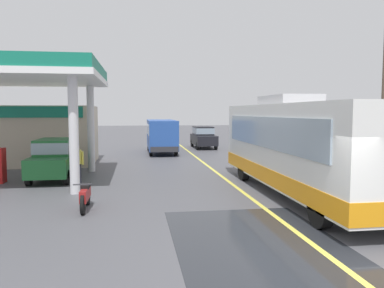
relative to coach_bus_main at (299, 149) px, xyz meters
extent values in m
plane|color=#4C4C51|center=(-1.85, 13.94, -1.72)|extent=(120.00, 120.00, 0.00)
cube|color=#D8CC4C|center=(-1.85, 8.94, -1.72)|extent=(0.16, 50.00, 0.01)
cube|color=#26282D|center=(-3.07, -4.52, -1.72)|extent=(3.92, 5.59, 0.01)
cube|color=white|center=(0.00, 0.01, 0.16)|extent=(2.50, 11.00, 2.90)
cube|color=orange|center=(0.00, 0.01, -0.94)|extent=(2.54, 11.04, 0.56)
cube|color=#8C9EAD|center=(-1.27, 0.01, 0.61)|extent=(0.06, 9.35, 1.10)
cube|color=#8C9EAD|center=(1.27, 0.01, 0.61)|extent=(0.06, 9.35, 1.10)
cube|color=#B2B2B7|center=(0.00, 1.01, 1.79)|extent=(1.60, 2.80, 0.36)
cylinder|color=black|center=(-1.10, -3.89, -1.22)|extent=(0.30, 1.00, 1.00)
cylinder|color=black|center=(-1.10, 3.31, -1.22)|extent=(0.30, 1.00, 1.00)
cylinder|color=black|center=(1.10, 3.31, -1.22)|extent=(0.30, 1.00, 1.00)
cylinder|color=silver|center=(-8.14, 1.45, 0.58)|extent=(0.36, 0.36, 4.60)
cylinder|color=silver|center=(-8.14, 6.85, 0.58)|extent=(0.36, 0.36, 4.60)
cube|color=beige|center=(-11.84, 10.35, -0.02)|extent=(7.00, 4.40, 3.40)
cube|color=#147259|center=(-11.84, 8.11, 1.33)|extent=(6.30, 0.10, 0.60)
cube|color=#1E602D|center=(-9.53, 4.80, -1.00)|extent=(1.70, 4.20, 0.80)
cube|color=#1E602D|center=(-9.53, 5.00, -0.25)|extent=(1.50, 2.31, 0.70)
cube|color=#8C9EAD|center=(-9.53, 5.00, -0.25)|extent=(1.53, 2.35, 0.49)
cylinder|color=black|center=(-10.28, 3.30, -1.40)|extent=(0.20, 0.64, 0.64)
cylinder|color=black|center=(-8.78, 3.30, -1.40)|extent=(0.20, 0.64, 0.64)
cylinder|color=black|center=(-10.28, 6.30, -1.40)|extent=(0.20, 0.64, 0.64)
cylinder|color=black|center=(-8.78, 6.30, -1.40)|extent=(0.20, 0.64, 0.64)
cube|color=#264C9E|center=(-3.98, 15.43, -0.33)|extent=(2.00, 6.00, 2.10)
cube|color=#8C9EAD|center=(-3.98, 15.43, 0.07)|extent=(2.04, 5.10, 0.80)
cube|color=#2D2D33|center=(-3.98, 12.38, -1.18)|extent=(1.90, 0.16, 0.36)
cylinder|color=black|center=(-4.86, 13.43, -1.34)|extent=(0.22, 0.76, 0.76)
cylinder|color=black|center=(-3.10, 13.43, -1.34)|extent=(0.22, 0.76, 0.76)
cylinder|color=black|center=(-4.86, 17.43, -1.34)|extent=(0.22, 0.76, 0.76)
cylinder|color=black|center=(-3.10, 17.43, -1.34)|extent=(0.22, 0.76, 0.76)
cylinder|color=black|center=(-7.45, -1.62, -1.42)|extent=(0.10, 0.60, 0.60)
cylinder|color=black|center=(-7.45, -0.42, -1.42)|extent=(0.10, 0.60, 0.60)
cube|color=maroon|center=(-7.45, -1.02, -1.22)|extent=(0.20, 1.30, 0.36)
cube|color=black|center=(-7.45, -0.87, -1.00)|extent=(0.24, 0.60, 0.12)
cylinder|color=#2D2D33|center=(-7.45, -1.57, -0.82)|extent=(0.55, 0.04, 0.04)
cylinder|color=#33333F|center=(-8.47, 3.70, -1.31)|extent=(0.14, 0.14, 0.82)
cylinder|color=#33333F|center=(-8.29, 3.70, -1.31)|extent=(0.14, 0.14, 0.82)
cube|color=#D8CC4C|center=(-8.38, 3.70, -0.60)|extent=(0.36, 0.22, 0.60)
sphere|color=tan|center=(-8.38, 3.70, -0.17)|extent=(0.22, 0.22, 0.22)
cylinder|color=#D8CC4C|center=(-8.61, 3.70, -0.65)|extent=(0.09, 0.09, 0.58)
cylinder|color=#D8CC4C|center=(-8.15, 3.70, -0.65)|extent=(0.09, 0.09, 0.58)
cylinder|color=#33333F|center=(-9.54, 6.75, -1.31)|extent=(0.14, 0.14, 0.82)
cylinder|color=#33333F|center=(-9.36, 6.75, -1.31)|extent=(0.14, 0.14, 0.82)
cube|color=silver|center=(-9.45, 6.75, -0.60)|extent=(0.36, 0.22, 0.60)
sphere|color=tan|center=(-9.45, 6.75, -0.17)|extent=(0.22, 0.22, 0.22)
cylinder|color=silver|center=(-9.68, 6.75, -0.65)|extent=(0.09, 0.09, 0.58)
cylinder|color=silver|center=(-9.22, 6.75, -0.65)|extent=(0.09, 0.09, 0.58)
cube|color=black|center=(-0.21, 18.62, -1.00)|extent=(1.70, 4.20, 0.80)
cube|color=black|center=(-0.21, 18.82, -0.25)|extent=(1.50, 2.31, 0.70)
cube|color=#8C9EAD|center=(-0.21, 18.82, -0.25)|extent=(1.53, 2.35, 0.49)
cylinder|color=black|center=(-0.96, 17.12, -1.40)|extent=(0.20, 0.64, 0.64)
cylinder|color=black|center=(0.54, 17.12, -1.40)|extent=(0.20, 0.64, 0.64)
cylinder|color=black|center=(-0.96, 20.12, -1.40)|extent=(0.20, 0.64, 0.64)
cylinder|color=black|center=(0.54, 20.12, -1.40)|extent=(0.20, 0.64, 0.64)
camera|label=1|loc=(-5.86, -13.09, 1.32)|focal=35.65mm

